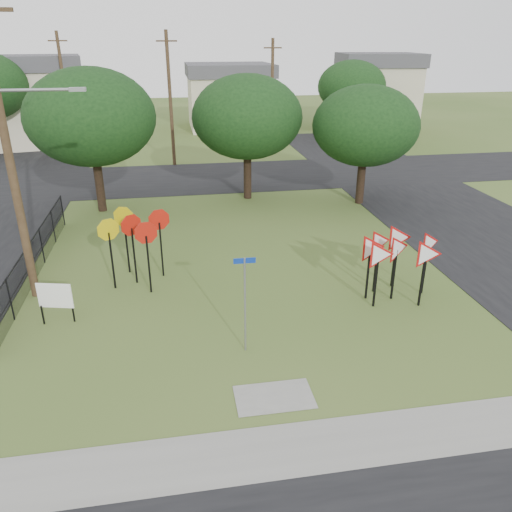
{
  "coord_description": "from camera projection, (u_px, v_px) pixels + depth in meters",
  "views": [
    {
      "loc": [
        -2.18,
        -12.43,
        8.43
      ],
      "look_at": [
        0.45,
        3.0,
        1.6
      ],
      "focal_mm": 35.0,
      "sensor_mm": 36.0,
      "label": 1
    }
  ],
  "objects": [
    {
      "name": "fence_run",
      "position": [
        35.0,
        256.0,
        19.1
      ],
      "size": [
        0.05,
        11.55,
        1.5
      ],
      "color": "black",
      "rests_on": "ground"
    },
    {
      "name": "street_right",
      "position": [
        453.0,
        216.0,
        25.81
      ],
      "size": [
        8.0,
        50.0,
        0.02
      ],
      "primitive_type": "cube",
      "color": "black",
      "rests_on": "ground"
    },
    {
      "name": "far_pole_c",
      "position": [
        65.0,
        93.0,
        38.67
      ],
      "size": [
        1.4,
        0.24,
        9.0
      ],
      "color": "#4C3823",
      "rests_on": "ground"
    },
    {
      "name": "tree_far_right",
      "position": [
        352.0,
        87.0,
        44.19
      ],
      "size": [
        6.0,
        6.0,
        6.8
      ],
      "color": "black",
      "rests_on": "ground"
    },
    {
      "name": "tree_near_left",
      "position": [
        91.0,
        117.0,
        24.72
      ],
      "size": [
        6.4,
        6.4,
        7.27
      ],
      "color": "black",
      "rests_on": "ground"
    },
    {
      "name": "curb_pad",
      "position": [
        274.0,
        397.0,
        12.76
      ],
      "size": [
        2.0,
        1.2,
        0.02
      ],
      "primitive_type": "cube",
      "color": "gray",
      "rests_on": "ground"
    },
    {
      "name": "house_left",
      "position": [
        26.0,
        101.0,
        42.05
      ],
      "size": [
        10.58,
        8.88,
        7.2
      ],
      "color": "beige",
      "rests_on": "ground"
    },
    {
      "name": "house_mid",
      "position": [
        229.0,
        96.0,
        50.43
      ],
      "size": [
        8.4,
        8.4,
        6.2
      ],
      "color": "beige",
      "rests_on": "ground"
    },
    {
      "name": "info_board",
      "position": [
        55.0,
        297.0,
        15.75
      ],
      "size": [
        1.1,
        0.31,
        1.41
      ],
      "color": "black",
      "rests_on": "ground"
    },
    {
      "name": "far_pole_a",
      "position": [
        170.0,
        99.0,
        34.47
      ],
      "size": [
        1.4,
        0.24,
        9.0
      ],
      "color": "#4C3823",
      "rests_on": "ground"
    },
    {
      "name": "street_name_sign",
      "position": [
        245.0,
        299.0,
        14.04
      ],
      "size": [
        0.61,
        0.06,
        2.97
      ],
      "color": "gray",
      "rests_on": "ground"
    },
    {
      "name": "street_far",
      "position": [
        206.0,
        177.0,
        33.0
      ],
      "size": [
        60.0,
        8.0,
        0.02
      ],
      "primitive_type": "cube",
      "color": "black",
      "rests_on": "ground"
    },
    {
      "name": "planting_strip",
      "position": [
        304.0,
        494.0,
        10.05
      ],
      "size": [
        30.0,
        0.8,
        0.02
      ],
      "primitive_type": "cube",
      "color": "#3C541F",
      "rests_on": "ground"
    },
    {
      "name": "stop_sign_cluster",
      "position": [
        134.0,
        233.0,
        18.05
      ],
      "size": [
        2.53,
        2.1,
        2.71
      ],
      "color": "black",
      "rests_on": "ground"
    },
    {
      "name": "yield_sign_cluster",
      "position": [
        396.0,
        250.0,
        17.03
      ],
      "size": [
        3.15,
        1.67,
        2.46
      ],
      "color": "black",
      "rests_on": "ground"
    },
    {
      "name": "tree_near_mid",
      "position": [
        247.0,
        117.0,
        26.98
      ],
      "size": [
        6.0,
        6.0,
        6.8
      ],
      "color": "black",
      "rests_on": "ground"
    },
    {
      "name": "utility_pole_main",
      "position": [
        10.0,
        149.0,
        15.8
      ],
      "size": [
        3.55,
        0.33,
        10.0
      ],
      "color": "#4C3823",
      "rests_on": "ground"
    },
    {
      "name": "tree_near_right",
      "position": [
        366.0,
        126.0,
        26.22
      ],
      "size": [
        5.6,
        5.6,
        6.33
      ],
      "color": "black",
      "rests_on": "ground"
    },
    {
      "name": "ground",
      "position": [
        258.0,
        345.0,
        14.94
      ],
      "size": [
        140.0,
        140.0,
        0.0
      ],
      "primitive_type": "plane",
      "color": "#3C541F"
    },
    {
      "name": "sidewalk",
      "position": [
        290.0,
        449.0,
        11.14
      ],
      "size": [
        30.0,
        1.6,
        0.02
      ],
      "primitive_type": "cube",
      "color": "gray",
      "rests_on": "ground"
    },
    {
      "name": "far_pole_b",
      "position": [
        272.0,
        95.0,
        39.42
      ],
      "size": [
        1.4,
        0.24,
        8.5
      ],
      "color": "#4C3823",
      "rests_on": "ground"
    },
    {
      "name": "house_right",
      "position": [
        376.0,
        92.0,
        48.77
      ],
      "size": [
        8.3,
        8.3,
        7.2
      ],
      "color": "beige",
      "rests_on": "ground"
    }
  ]
}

